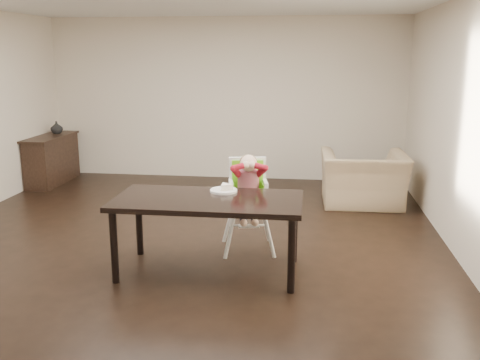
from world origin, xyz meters
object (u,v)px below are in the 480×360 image
at_px(high_chair, 248,183).
at_px(sideboard, 52,159).
at_px(dining_table, 208,206).
at_px(armchair, 364,170).

bearing_deg(high_chair, sideboard, 132.91).
xyz_separation_m(dining_table, armchair, (1.71, 2.64, -0.17)).
height_order(dining_table, high_chair, high_chair).
xyz_separation_m(dining_table, sideboard, (-3.27, 3.33, -0.27)).
relative_size(high_chair, armchair, 0.92).
xyz_separation_m(high_chair, sideboard, (-3.57, 2.65, -0.35)).
distance_m(dining_table, armchair, 3.15).
bearing_deg(dining_table, high_chair, 65.78).
distance_m(high_chair, armchair, 2.42).
distance_m(dining_table, sideboard, 4.67).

